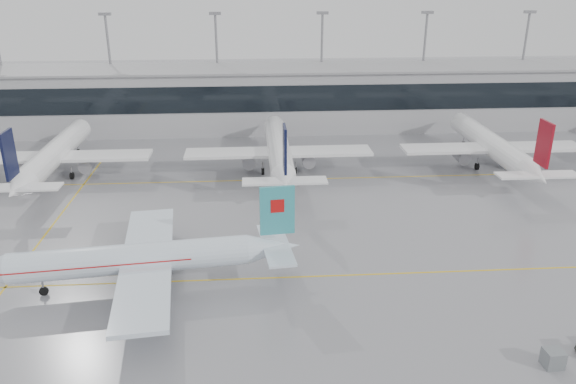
{
  "coord_description": "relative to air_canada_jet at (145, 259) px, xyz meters",
  "views": [
    {
      "loc": [
        -4.42,
        -51.92,
        30.25
      ],
      "look_at": [
        0.0,
        12.0,
        5.0
      ],
      "focal_mm": 35.0,
      "sensor_mm": 36.0,
      "label": 1
    }
  ],
  "objects": [
    {
      "name": "ground",
      "position": [
        15.44,
        0.71,
        -3.14
      ],
      "size": [
        320.0,
        320.0,
        0.0
      ],
      "primitive_type": "plane",
      "color": "gray",
      "rests_on": "ground"
    },
    {
      "name": "taxi_line_main",
      "position": [
        15.44,
        0.71,
        -3.14
      ],
      "size": [
        120.0,
        0.25,
        0.01
      ],
      "primitive_type": "cube",
      "color": "gold",
      "rests_on": "ground"
    },
    {
      "name": "taxi_line_north",
      "position": [
        15.44,
        30.71,
        -3.14
      ],
      "size": [
        120.0,
        0.25,
        0.01
      ],
      "primitive_type": "cube",
      "color": "gold",
      "rests_on": "ground"
    },
    {
      "name": "taxi_line_cross",
      "position": [
        -14.56,
        15.71,
        -3.14
      ],
      "size": [
        0.25,
        60.0,
        0.01
      ],
      "primitive_type": "cube",
      "color": "gold",
      "rests_on": "ground"
    },
    {
      "name": "terminal",
      "position": [
        15.44,
        62.71,
        2.86
      ],
      "size": [
        180.0,
        15.0,
        12.0
      ],
      "primitive_type": "cube",
      "color": "#9F9FA3",
      "rests_on": "ground"
    },
    {
      "name": "terminal_glass",
      "position": [
        15.44,
        55.16,
        4.36
      ],
      "size": [
        180.0,
        0.2,
        5.0
      ],
      "primitive_type": "cube",
      "color": "black",
      "rests_on": "ground"
    },
    {
      "name": "terminal_roof",
      "position": [
        15.44,
        62.71,
        9.06
      ],
      "size": [
        182.0,
        16.0,
        0.4
      ],
      "primitive_type": "cube",
      "color": "gray",
      "rests_on": "ground"
    },
    {
      "name": "light_masts",
      "position": [
        15.44,
        68.71,
        10.2
      ],
      "size": [
        156.4,
        1.0,
        22.6
      ],
      "color": "gray",
      "rests_on": "ground"
    },
    {
      "name": "air_canada_jet",
      "position": [
        0.0,
        0.0,
        0.0
      ],
      "size": [
        33.26,
        25.87,
        10.07
      ],
      "rotation": [
        0.0,
        0.0,
        3.25
      ],
      "color": "silver",
      "rests_on": "ground"
    },
    {
      "name": "parked_jet_b",
      "position": [
        -19.56,
        34.4,
        0.57
      ],
      "size": [
        29.64,
        36.96,
        11.72
      ],
      "rotation": [
        0.0,
        0.0,
        1.57
      ],
      "color": "white",
      "rests_on": "ground"
    },
    {
      "name": "parked_jet_c",
      "position": [
        15.44,
        34.4,
        0.57
      ],
      "size": [
        29.64,
        36.96,
        11.72
      ],
      "rotation": [
        0.0,
        0.0,
        1.57
      ],
      "color": "white",
      "rests_on": "ground"
    },
    {
      "name": "parked_jet_d",
      "position": [
        50.44,
        34.4,
        0.57
      ],
      "size": [
        29.64,
        36.96,
        11.72
      ],
      "rotation": [
        0.0,
        0.0,
        1.57
      ],
      "color": "white",
      "rests_on": "ground"
    },
    {
      "name": "gse_unit",
      "position": [
        35.27,
        -15.13,
        -2.37
      ],
      "size": [
        1.61,
        1.5,
        1.54
      ],
      "primitive_type": "cube",
      "rotation": [
        0.0,
        0.0,
        0.05
      ],
      "color": "slate",
      "rests_on": "ground"
    }
  ]
}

